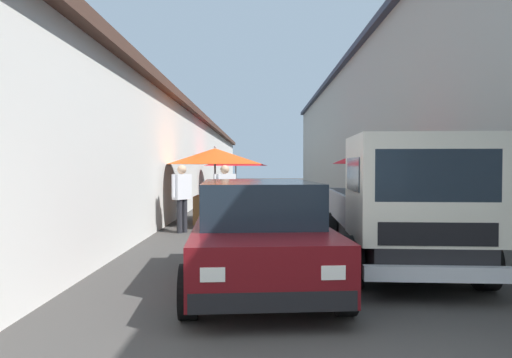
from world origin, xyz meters
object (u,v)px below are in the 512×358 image
(hatchback_car, at_px, (258,233))
(delivery_truck, at_px, (405,208))
(parked_scooter, at_px, (223,203))
(fruit_stall_far_left, at_px, (236,166))
(fruit_stall_far_right, at_px, (214,164))
(vendor_by_crates, at_px, (182,193))
(vendor_in_shade, at_px, (225,192))
(fruit_stall_near_right, at_px, (383,164))

(hatchback_car, distance_m, delivery_truck, 2.28)
(parked_scooter, bearing_deg, fruit_stall_far_left, -2.10)
(fruit_stall_far_right, distance_m, vendor_by_crates, 1.97)
(delivery_truck, distance_m, vendor_in_shade, 5.81)
(fruit_stall_near_right, height_order, hatchback_car, fruit_stall_near_right)
(hatchback_car, height_order, parked_scooter, hatchback_car)
(fruit_stall_far_left, height_order, vendor_in_shade, fruit_stall_far_left)
(vendor_in_shade, relative_size, parked_scooter, 1.03)
(fruit_stall_near_right, distance_m, parked_scooter, 6.09)
(hatchback_car, bearing_deg, delivery_truck, -77.14)
(vendor_by_crates, bearing_deg, fruit_stall_far_left, -5.95)
(delivery_truck, bearing_deg, vendor_in_shade, 32.07)
(fruit_stall_far_right, xyz_separation_m, vendor_in_shade, (-1.29, -0.41, -0.74))
(hatchback_car, bearing_deg, fruit_stall_far_left, 4.24)
(fruit_stall_near_right, xyz_separation_m, delivery_truck, (-4.04, 0.75, -0.69))
(fruit_stall_far_left, bearing_deg, hatchback_car, -175.76)
(fruit_stall_far_left, distance_m, vendor_by_crates, 8.77)
(hatchback_car, bearing_deg, parked_scooter, 7.72)
(vendor_by_crates, distance_m, vendor_in_shade, 1.12)
(fruit_stall_far_right, height_order, hatchback_car, fruit_stall_far_right)
(fruit_stall_far_right, relative_size, vendor_by_crates, 1.61)
(vendor_in_shade, bearing_deg, hatchback_car, -170.75)
(fruit_stall_far_right, relative_size, vendor_in_shade, 1.61)
(fruit_stall_far_left, xyz_separation_m, delivery_truck, (-13.20, -3.22, -0.61))
(fruit_stall_far_left, relative_size, parked_scooter, 1.72)
(hatchback_car, distance_m, vendor_in_shade, 5.51)
(hatchback_car, bearing_deg, fruit_stall_far_right, 10.92)
(hatchback_car, xyz_separation_m, vendor_by_crates, (5.01, 1.92, 0.25))
(fruit_stall_near_right, bearing_deg, parked_scooter, 44.15)
(hatchback_car, relative_size, delivery_truck, 0.81)
(delivery_truck, relative_size, vendor_by_crates, 2.95)
(fruit_stall_near_right, height_order, vendor_in_shade, fruit_stall_near_right)
(vendor_in_shade, xyz_separation_m, parked_scooter, (3.39, 0.31, -0.54))
(fruit_stall_near_right, distance_m, fruit_stall_far_right, 4.78)
(delivery_truck, bearing_deg, fruit_stall_far_left, 13.70)
(fruit_stall_near_right, relative_size, fruit_stall_far_right, 0.86)
(fruit_stall_far_left, relative_size, hatchback_car, 0.70)
(hatchback_car, bearing_deg, fruit_stall_near_right, -33.03)
(vendor_by_crates, height_order, parked_scooter, vendor_by_crates)
(fruit_stall_far_right, xyz_separation_m, fruit_stall_far_left, (6.99, -0.28, -0.08))
(fruit_stall_far_left, height_order, hatchback_car, fruit_stall_far_left)
(hatchback_car, bearing_deg, vendor_in_shade, 9.25)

